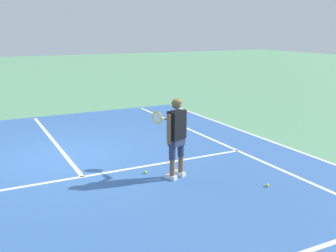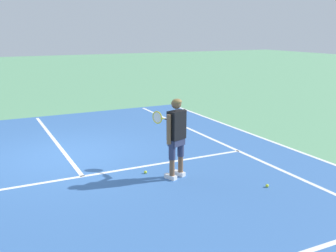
{
  "view_description": "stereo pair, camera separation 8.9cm",
  "coord_description": "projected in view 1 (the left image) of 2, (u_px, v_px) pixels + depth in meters",
  "views": [
    {
      "loc": [
        -1.96,
        -9.5,
        3.09
      ],
      "look_at": [
        1.79,
        -2.15,
        1.05
      ],
      "focal_mm": 41.92,
      "sensor_mm": 36.0,
      "label": 1
    },
    {
      "loc": [
        -1.88,
        -9.54,
        3.09
      ],
      "look_at": [
        1.79,
        -2.15,
        1.05
      ],
      "focal_mm": 41.92,
      "sensor_mm": 36.0,
      "label": 2
    }
  ],
  "objects": [
    {
      "name": "tennis_player",
      "position": [
        176.0,
        133.0,
        8.19
      ],
      "size": [
        0.57,
        1.23,
        1.71
      ],
      "color": "white",
      "rests_on": "ground"
    },
    {
      "name": "line_singles_right",
      "position": [
        216.0,
        141.0,
        11.14
      ],
      "size": [
        0.1,
        10.74,
        0.01
      ],
      "primitive_type": "cube",
      "color": "white",
      "rests_on": "ground"
    },
    {
      "name": "line_centre_service",
      "position": [
        53.0,
        140.0,
        11.21
      ],
      "size": [
        0.1,
        6.4,
        0.01
      ],
      "primitive_type": "cube",
      "color": "white",
      "rests_on": "ground"
    },
    {
      "name": "ground_plane",
      "position": [
        66.0,
        156.0,
        9.82
      ],
      "size": [
        80.0,
        80.0,
        0.0
      ],
      "primitive_type": "plane",
      "color": "#609E70"
    },
    {
      "name": "court_inner_surface",
      "position": [
        71.0,
        163.0,
        9.33
      ],
      "size": [
        10.98,
        11.14,
        0.0
      ],
      "primitive_type": "cube",
      "color": "#3866A8",
      "rests_on": "ground"
    },
    {
      "name": "tennis_ball_near_feet",
      "position": [
        145.0,
        172.0,
        8.62
      ],
      "size": [
        0.07,
        0.07,
        0.07
      ],
      "primitive_type": "sphere",
      "color": "#CCE02D",
      "rests_on": "ground"
    },
    {
      "name": "line_doubles_right",
      "position": [
        254.0,
        135.0,
        11.75
      ],
      "size": [
        0.1,
        10.74,
        0.01
      ],
      "primitive_type": "cube",
      "color": "white",
      "rests_on": "ground"
    },
    {
      "name": "tennis_ball_by_baseline",
      "position": [
        267.0,
        185.0,
        7.9
      ],
      "size": [
        0.07,
        0.07,
        0.07
      ],
      "primitive_type": "sphere",
      "color": "#CCE02D",
      "rests_on": "ground"
    },
    {
      "name": "line_service",
      "position": [
        83.0,
        177.0,
        8.44
      ],
      "size": [
        8.23,
        0.1,
        0.01
      ],
      "primitive_type": "cube",
      "color": "white",
      "rests_on": "ground"
    }
  ]
}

